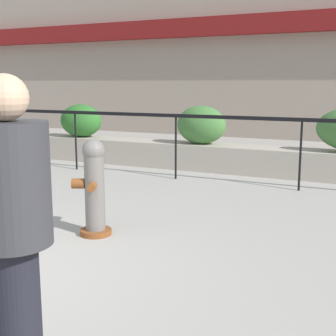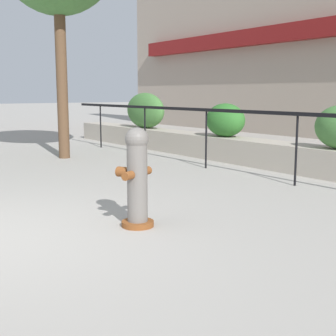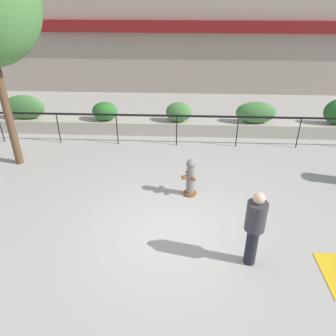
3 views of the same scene
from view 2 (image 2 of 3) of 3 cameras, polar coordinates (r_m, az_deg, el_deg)
The scene contains 4 objects.
fence_railing_segment at distance 7.48m, azimuth 15.51°, elevation 5.58°, with size 15.00×0.05×1.15m.
hedge_bush_0 at distance 12.68m, azimuth -2.80°, elevation 7.02°, with size 1.60×0.57×0.94m, color #427538.
hedge_bush_1 at distance 10.20m, azimuth 7.00°, elevation 5.82°, with size 0.98×0.70×0.72m, color #2D6B28.
fire_hydrant at distance 5.03m, azimuth -3.82°, elevation -1.04°, with size 0.48×0.47×1.08m.
Camera 2 is at (4.65, -0.94, 1.44)m, focal length 50.00 mm.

